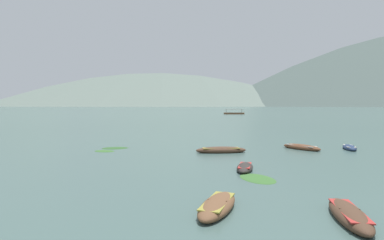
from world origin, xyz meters
The scene contains 15 objects.
ground_plane centered at (0.00, 1500.00, 0.00)m, with size 6000.00×6000.00×0.00m, color #425B56.
mountain_1 centered at (-840.74, 1811.60, 201.55)m, with size 1216.79×1216.79×403.10m, color slate.
mountain_2 centered at (-38.39, 1592.62, 188.71)m, with size 1640.92×1640.92×377.42m, color slate.
mountain_3 centered at (415.10, 1505.90, 164.75)m, with size 1106.38×1106.38×329.50m, color #56665B.
mountain_4 centered at (865.30, 1475.19, 280.20)m, with size 1803.64×1803.64×560.41m, color #4C5B56.
rowboat_0 centered at (2.19, 23.60, 0.21)m, with size 4.64×1.53×0.66m.
rowboat_1 centered at (4.51, 6.90, 0.19)m, with size 1.85×3.91×0.62m.
rowboat_2 centered at (2.63, 15.95, 0.17)m, with size 1.89×3.23×0.53m.
rowboat_4 centered at (10.29, 25.22, 0.19)m, with size 3.23×4.13×0.61m.
rowboat_5 centered at (14.91, 24.91, 0.17)m, with size 2.01×3.36×0.54m.
rowboat_6 centered at (-0.25, 8.27, 0.19)m, with size 2.57×3.89×0.60m.
ferry_0 centered at (25.90, 141.46, 0.45)m, with size 10.08×4.92×2.54m.
weed_patch_0 centered at (2.82, 13.52, 0.00)m, with size 2.77×1.79×0.14m, color #38662D.
weed_patch_1 centered at (-8.53, 24.96, 0.00)m, with size 1.97×1.30×0.14m, color #38662D.
weed_patch_2 centered at (-7.92, 26.93, 0.00)m, with size 1.71×2.57×0.14m, color #2D5628.
Camera 1 is at (-1.97, -4.15, 4.29)m, focal length 29.10 mm.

